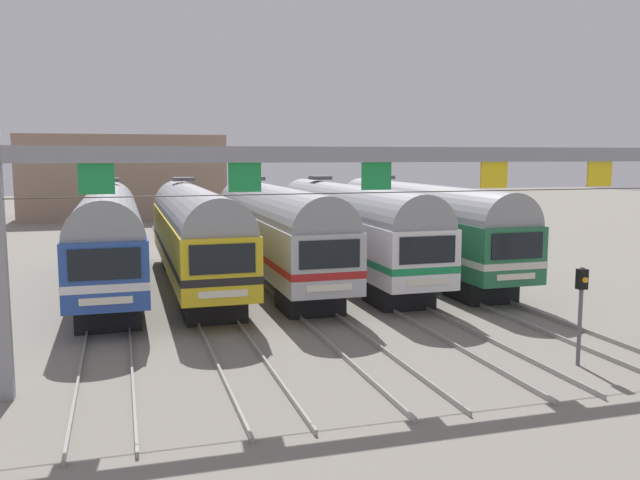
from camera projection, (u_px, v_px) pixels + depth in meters
name	position (u px, v px, depth m)	size (l,w,h in m)	color
ground_plane	(275.00, 282.00, 32.88)	(160.00, 160.00, 0.00)	gray
track_bed	(223.00, 239.00, 49.02)	(16.94, 70.00, 0.15)	gray
commuter_train_blue	(109.00, 234.00, 30.34)	(2.88, 18.06, 5.05)	#284C9E
commuter_train_yellow	(194.00, 231.00, 31.44)	(2.88, 18.06, 5.05)	gold
commuter_train_stainless	(274.00, 228.00, 32.53)	(2.88, 18.06, 5.05)	#B2B5BA
commuter_train_white	(349.00, 226.00, 33.63)	(2.88, 18.06, 5.05)	white
commuter_train_green	(419.00, 224.00, 34.73)	(2.88, 18.06, 5.05)	#236B42
catenary_gantry	(376.00, 190.00, 19.39)	(20.67, 0.44, 6.97)	gray
yard_signal_mast	(581.00, 297.00, 19.67)	(0.28, 0.35, 2.96)	#59595E
maintenance_building	(124.00, 176.00, 67.66)	(19.38, 10.00, 8.19)	gray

